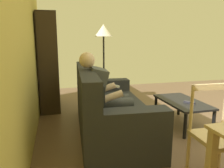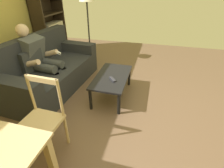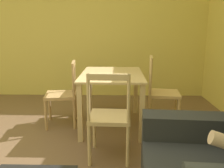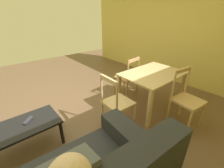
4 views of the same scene
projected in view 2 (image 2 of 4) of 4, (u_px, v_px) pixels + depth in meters
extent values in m
plane|color=brown|center=(131.00, 133.00, 2.32)|extent=(8.18, 8.18, 0.00)
cube|color=#282B30|center=(53.00, 77.00, 3.24)|extent=(2.08, 1.08, 0.44)
cube|color=#282B30|center=(32.00, 51.00, 3.09)|extent=(2.03, 0.34, 0.53)
cube|color=#282B30|center=(11.00, 86.00, 2.35)|extent=(0.31, 0.96, 0.20)
cube|color=#282B30|center=(75.00, 47.00, 3.79)|extent=(0.31, 0.96, 0.20)
cube|color=#2E3236|center=(31.00, 61.00, 2.91)|extent=(0.42, 0.21, 0.36)
cube|color=#4C5156|center=(32.00, 53.00, 2.97)|extent=(0.42, 0.38, 0.59)
sphere|color=beige|center=(22.00, 30.00, 2.80)|extent=(0.21, 0.21, 0.21)
cylinder|color=#3D4145|center=(44.00, 68.00, 2.91)|extent=(0.18, 0.45, 0.15)
cylinder|color=beige|center=(58.00, 85.00, 3.00)|extent=(0.11, 0.11, 0.44)
cube|color=black|center=(63.00, 94.00, 3.07)|extent=(0.12, 0.25, 0.08)
cylinder|color=#3D4145|center=(52.00, 63.00, 3.09)|extent=(0.18, 0.45, 0.15)
cylinder|color=beige|center=(65.00, 79.00, 3.18)|extent=(0.11, 0.11, 0.44)
cube|color=black|center=(70.00, 88.00, 3.25)|extent=(0.12, 0.25, 0.08)
cylinder|color=beige|center=(31.00, 64.00, 2.76)|extent=(0.11, 0.36, 0.19)
cylinder|color=beige|center=(50.00, 53.00, 3.17)|extent=(0.11, 0.36, 0.19)
cube|color=white|center=(57.00, 52.00, 3.10)|extent=(0.05, 0.16, 0.08)
cube|color=black|center=(112.00, 77.00, 2.90)|extent=(1.00, 0.54, 0.03)
cylinder|color=black|center=(119.00, 104.00, 2.57)|extent=(0.05, 0.05, 0.38)
cylinder|color=black|center=(129.00, 76.00, 3.34)|extent=(0.05, 0.05, 0.38)
cylinder|color=black|center=(90.00, 99.00, 2.68)|extent=(0.05, 0.05, 0.38)
cylinder|color=black|center=(107.00, 74.00, 3.44)|extent=(0.05, 0.05, 0.38)
cube|color=#2D2D38|center=(113.00, 79.00, 2.77)|extent=(0.16, 0.15, 0.02)
cube|color=#2D2319|center=(39.00, 26.00, 3.96)|extent=(0.04, 0.36, 1.83)
cube|color=#2D2319|center=(59.00, 19.00, 4.71)|extent=(0.04, 0.36, 1.83)
cube|color=#2D2319|center=(44.00, 22.00, 4.37)|extent=(0.94, 0.02, 1.83)
cube|color=#2D2319|center=(56.00, 55.00, 4.79)|extent=(0.87, 0.36, 0.04)
cube|color=#2D2319|center=(53.00, 42.00, 4.61)|extent=(0.87, 0.36, 0.04)
cube|color=#2D2319|center=(51.00, 29.00, 4.42)|extent=(0.87, 0.36, 0.04)
cube|color=#2D2319|center=(48.00, 14.00, 4.23)|extent=(0.87, 0.36, 0.04)
cube|color=#333338|center=(55.00, 53.00, 4.72)|extent=(0.71, 0.30, 0.12)
cube|color=maroon|center=(54.00, 39.00, 4.58)|extent=(0.71, 0.29, 0.12)
cube|color=#2D5193|center=(52.00, 35.00, 4.48)|extent=(0.72, 0.31, 0.12)
cube|color=beige|center=(52.00, 25.00, 4.40)|extent=(0.72, 0.31, 0.12)
cube|color=#D1B27F|center=(53.00, 165.00, 1.52)|extent=(0.06, 0.06, 0.72)
cube|color=#D1B27F|center=(39.00, 124.00, 1.85)|extent=(0.43, 0.43, 0.04)
cylinder|color=#D1B27F|center=(18.00, 147.00, 1.86)|extent=(0.04, 0.04, 0.45)
cylinder|color=#D1B27F|center=(48.00, 156.00, 1.76)|extent=(0.04, 0.04, 0.45)
cylinder|color=#D1B27F|center=(40.00, 124.00, 2.17)|extent=(0.04, 0.04, 0.45)
cylinder|color=#D1B27F|center=(66.00, 130.00, 2.07)|extent=(0.04, 0.04, 0.45)
cylinder|color=#D1B27F|center=(31.00, 94.00, 1.93)|extent=(0.03, 0.03, 0.49)
cylinder|color=#D1B27F|center=(60.00, 99.00, 1.83)|extent=(0.03, 0.03, 0.49)
cube|color=#D1B27F|center=(41.00, 80.00, 1.77)|extent=(0.05, 0.38, 0.06)
cylinder|color=black|center=(91.00, 60.00, 4.50)|extent=(0.28, 0.28, 0.03)
cylinder|color=#333333|center=(89.00, 33.00, 4.14)|extent=(0.04, 0.04, 1.43)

